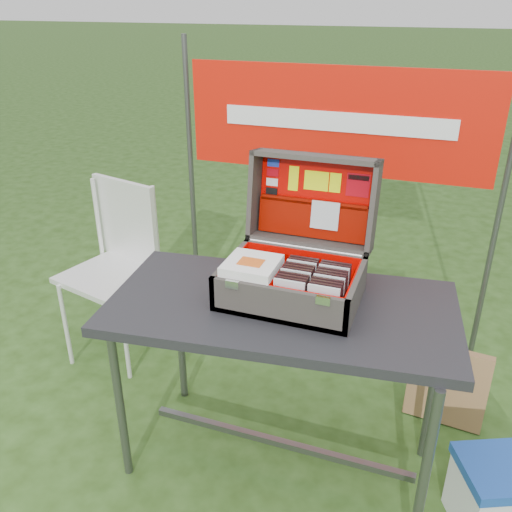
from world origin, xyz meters
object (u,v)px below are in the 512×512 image
at_px(table, 280,389).
at_px(chair, 110,277).
at_px(cooler, 503,496).
at_px(cardboard_box, 447,386).
at_px(suitcase, 297,235).

relative_size(table, chair, 1.35).
relative_size(cooler, chair, 0.36).
relative_size(table, cooler, 3.69).
bearing_deg(cooler, table, 155.14).
height_order(cooler, chair, chair).
xyz_separation_m(cooler, cardboard_box, (-0.23, 0.56, 0.03)).
relative_size(table, suitcase, 2.49).
height_order(suitcase, chair, suitcase).
bearing_deg(suitcase, table, -103.10).
bearing_deg(suitcase, cooler, -7.06).
distance_m(suitcase, cardboard_box, 1.18).
bearing_deg(chair, cardboard_box, 16.52).
distance_m(cooler, cardboard_box, 0.61).
height_order(table, cardboard_box, table).
xyz_separation_m(suitcase, cardboard_box, (0.65, 0.45, -0.88)).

